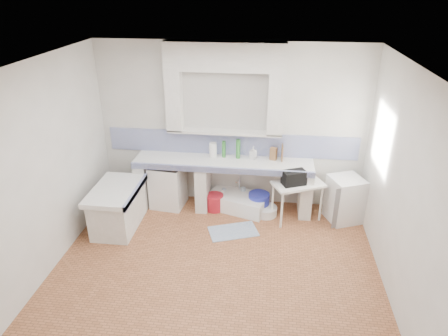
# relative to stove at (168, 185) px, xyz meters

# --- Properties ---
(floor) EXTENTS (4.50, 4.50, 0.00)m
(floor) POSITION_rel_stove_xyz_m (1.07, -1.68, -0.38)
(floor) COLOR #9F5F3B
(floor) RESTS_ON ground
(ceiling) EXTENTS (4.50, 4.50, 0.00)m
(ceiling) POSITION_rel_stove_xyz_m (1.07, -1.68, 2.42)
(ceiling) COLOR silver
(ceiling) RESTS_ON ground
(wall_back) EXTENTS (4.50, 0.00, 4.50)m
(wall_back) POSITION_rel_stove_xyz_m (1.07, 0.32, 1.02)
(wall_back) COLOR silver
(wall_back) RESTS_ON ground
(wall_front) EXTENTS (4.50, 0.00, 4.50)m
(wall_front) POSITION_rel_stove_xyz_m (1.07, -3.68, 1.02)
(wall_front) COLOR silver
(wall_front) RESTS_ON ground
(wall_left) EXTENTS (0.00, 4.50, 4.50)m
(wall_left) POSITION_rel_stove_xyz_m (-1.18, -1.68, 1.02)
(wall_left) COLOR silver
(wall_left) RESTS_ON ground
(wall_right) EXTENTS (0.00, 4.50, 4.50)m
(wall_right) POSITION_rel_stove_xyz_m (3.32, -1.68, 1.02)
(wall_right) COLOR silver
(wall_right) RESTS_ON ground
(alcove_mass) EXTENTS (1.90, 0.25, 0.45)m
(alcove_mass) POSITION_rel_stove_xyz_m (0.97, 0.20, 2.19)
(alcove_mass) COLOR silver
(alcove_mass) RESTS_ON ground
(window_frame) EXTENTS (0.35, 0.86, 1.06)m
(window_frame) POSITION_rel_stove_xyz_m (3.49, -0.48, 1.22)
(window_frame) COLOR #372111
(window_frame) RESTS_ON ground
(lace_valance) EXTENTS (0.01, 0.84, 0.24)m
(lace_valance) POSITION_rel_stove_xyz_m (3.35, -0.48, 1.60)
(lace_valance) COLOR white
(lace_valance) RESTS_ON ground
(counter_slab) EXTENTS (3.00, 0.60, 0.08)m
(counter_slab) POSITION_rel_stove_xyz_m (0.97, 0.02, 0.48)
(counter_slab) COLOR white
(counter_slab) RESTS_ON ground
(counter_lip) EXTENTS (3.00, 0.04, 0.10)m
(counter_lip) POSITION_rel_stove_xyz_m (0.97, -0.26, 0.48)
(counter_lip) COLOR navy
(counter_lip) RESTS_ON ground
(counter_pier_left) EXTENTS (0.20, 0.55, 0.82)m
(counter_pier_left) POSITION_rel_stove_xyz_m (-0.43, 0.02, 0.03)
(counter_pier_left) COLOR silver
(counter_pier_left) RESTS_ON ground
(counter_pier_mid) EXTENTS (0.20, 0.55, 0.82)m
(counter_pier_mid) POSITION_rel_stove_xyz_m (0.62, 0.02, 0.03)
(counter_pier_mid) COLOR silver
(counter_pier_mid) RESTS_ON ground
(counter_pier_right) EXTENTS (0.20, 0.55, 0.82)m
(counter_pier_right) POSITION_rel_stove_xyz_m (2.37, 0.02, 0.03)
(counter_pier_right) COLOR silver
(counter_pier_right) RESTS_ON ground
(peninsula_top) EXTENTS (0.70, 1.10, 0.08)m
(peninsula_top) POSITION_rel_stove_xyz_m (-0.63, -0.78, 0.28)
(peninsula_top) COLOR white
(peninsula_top) RESTS_ON ground
(peninsula_base) EXTENTS (0.60, 1.00, 0.62)m
(peninsula_base) POSITION_rel_stove_xyz_m (-0.63, -0.78, -0.07)
(peninsula_base) COLOR silver
(peninsula_base) RESTS_ON ground
(peninsula_lip) EXTENTS (0.04, 1.10, 0.10)m
(peninsula_lip) POSITION_rel_stove_xyz_m (-0.30, -0.78, 0.28)
(peninsula_lip) COLOR navy
(peninsula_lip) RESTS_ON ground
(backsplash) EXTENTS (4.27, 0.03, 0.40)m
(backsplash) POSITION_rel_stove_xyz_m (1.07, 0.31, 0.72)
(backsplash) COLOR navy
(backsplash) RESTS_ON ground
(stove) EXTENTS (0.60, 0.58, 0.77)m
(stove) POSITION_rel_stove_xyz_m (0.00, 0.00, 0.00)
(stove) COLOR white
(stove) RESTS_ON ground
(sink) EXTENTS (1.12, 0.83, 0.24)m
(sink) POSITION_rel_stove_xyz_m (1.23, 0.02, -0.26)
(sink) COLOR white
(sink) RESTS_ON ground
(side_table) EXTENTS (0.92, 0.75, 0.04)m
(side_table) POSITION_rel_stove_xyz_m (2.22, -0.20, -0.05)
(side_table) COLOR white
(side_table) RESTS_ON ground
(fridge) EXTENTS (0.65, 0.65, 0.76)m
(fridge) POSITION_rel_stove_xyz_m (3.00, -0.12, -0.00)
(fridge) COLOR white
(fridge) RESTS_ON ground
(bucket_red) EXTENTS (0.35, 0.35, 0.29)m
(bucket_red) POSITION_rel_stove_xyz_m (0.83, -0.07, -0.24)
(bucket_red) COLOR #AB1825
(bucket_red) RESTS_ON ground
(bucket_orange) EXTENTS (0.28, 0.28, 0.23)m
(bucket_orange) POSITION_rel_stove_xyz_m (1.11, -0.04, -0.27)
(bucket_orange) COLOR #F14D22
(bucket_orange) RESTS_ON ground
(bucket_blue) EXTENTS (0.48, 0.48, 0.34)m
(bucket_blue) POSITION_rel_stove_xyz_m (1.59, -0.03, -0.22)
(bucket_blue) COLOR #252EAC
(bucket_blue) RESTS_ON ground
(basin_white) EXTENTS (0.39, 0.39, 0.15)m
(basin_white) POSITION_rel_stove_xyz_m (1.72, -0.14, -0.31)
(basin_white) COLOR white
(basin_white) RESTS_ON ground
(water_bottle_a) EXTENTS (0.09, 0.09, 0.29)m
(water_bottle_a) POSITION_rel_stove_xyz_m (0.97, 0.17, -0.24)
(water_bottle_a) COLOR silver
(water_bottle_a) RESTS_ON ground
(water_bottle_b) EXTENTS (0.09, 0.09, 0.33)m
(water_bottle_b) POSITION_rel_stove_xyz_m (1.31, 0.17, -0.22)
(water_bottle_b) COLOR silver
(water_bottle_b) RESTS_ON ground
(black_bag) EXTENTS (0.42, 0.34, 0.23)m
(black_bag) POSITION_rel_stove_xyz_m (2.14, -0.25, 0.40)
(black_bag) COLOR black
(black_bag) RESTS_ON side_table
(green_bottle_a) EXTENTS (0.08, 0.08, 0.29)m
(green_bottle_a) POSITION_rel_stove_xyz_m (0.96, 0.17, 0.66)
(green_bottle_a) COLOR #2C742B
(green_bottle_a) RESTS_ON counter_slab
(green_bottle_b) EXTENTS (0.07, 0.07, 0.33)m
(green_bottle_b) POSITION_rel_stove_xyz_m (1.20, 0.16, 0.68)
(green_bottle_b) COLOR #2C742B
(green_bottle_b) RESTS_ON counter_slab
(knife_block) EXTENTS (0.13, 0.12, 0.21)m
(knife_block) POSITION_rel_stove_xyz_m (1.80, 0.17, 0.62)
(knife_block) COLOR olive
(knife_block) RESTS_ON counter_slab
(cutting_board) EXTENTS (0.03, 0.20, 0.27)m
(cutting_board) POSITION_rel_stove_xyz_m (1.94, 0.17, 0.65)
(cutting_board) COLOR olive
(cutting_board) RESTS_ON counter_slab
(paper_towel) EXTENTS (0.15, 0.15, 0.25)m
(paper_towel) POSITION_rel_stove_xyz_m (0.78, 0.17, 0.64)
(paper_towel) COLOR white
(paper_towel) RESTS_ON counter_slab
(soap_bottle) EXTENTS (0.13, 0.13, 0.22)m
(soap_bottle) POSITION_rel_stove_xyz_m (1.46, 0.17, 0.63)
(soap_bottle) COLOR white
(soap_bottle) RESTS_ON counter_slab
(rug) EXTENTS (0.86, 0.67, 0.01)m
(rug) POSITION_rel_stove_xyz_m (1.22, -0.72, -0.38)
(rug) COLOR #33517F
(rug) RESTS_ON ground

